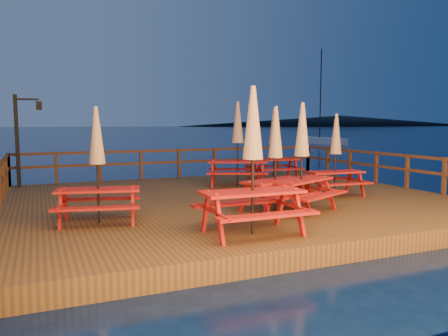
{
  "coord_description": "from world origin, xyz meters",
  "views": [
    {
      "loc": [
        -4.96,
        -11.07,
        2.51
      ],
      "look_at": [
        0.05,
        0.6,
        1.18
      ],
      "focal_mm": 35.0,
      "sensor_mm": 36.0,
      "label": 1
    }
  ],
  "objects_px": {
    "lamp_post": "(22,132)",
    "picnic_table_0": "(275,157)",
    "sailboat": "(322,141)",
    "picnic_table_2": "(274,143)",
    "picnic_table_1": "(253,158)"
  },
  "relations": [
    {
      "from": "lamp_post",
      "to": "picnic_table_0",
      "type": "relative_size",
      "value": 1.21
    },
    {
      "from": "lamp_post",
      "to": "picnic_table_0",
      "type": "xyz_separation_m",
      "value": [
        5.6,
        -6.65,
        -0.51
      ]
    },
    {
      "from": "sailboat",
      "to": "picnic_table_2",
      "type": "xyz_separation_m",
      "value": [
        -22.4,
        -28.02,
        1.38
      ]
    },
    {
      "from": "lamp_post",
      "to": "picnic_table_2",
      "type": "bearing_deg",
      "value": -11.89
    },
    {
      "from": "lamp_post",
      "to": "sailboat",
      "type": "xyz_separation_m",
      "value": [
        30.76,
        26.26,
        -1.83
      ]
    },
    {
      "from": "sailboat",
      "to": "picnic_table_2",
      "type": "distance_m",
      "value": 35.9
    },
    {
      "from": "picnic_table_1",
      "to": "picnic_table_2",
      "type": "bearing_deg",
      "value": 58.39
    },
    {
      "from": "picnic_table_1",
      "to": "picnic_table_2",
      "type": "distance_m",
      "value": 7.88
    },
    {
      "from": "picnic_table_1",
      "to": "picnic_table_2",
      "type": "height_order",
      "value": "picnic_table_1"
    },
    {
      "from": "sailboat",
      "to": "lamp_post",
      "type": "bearing_deg",
      "value": -140.64
    },
    {
      "from": "picnic_table_0",
      "to": "picnic_table_1",
      "type": "bearing_deg",
      "value": -149.95
    },
    {
      "from": "picnic_table_0",
      "to": "sailboat",
      "type": "bearing_deg",
      "value": 33.06
    },
    {
      "from": "lamp_post",
      "to": "picnic_table_0",
      "type": "distance_m",
      "value": 8.71
    },
    {
      "from": "lamp_post",
      "to": "picnic_table_0",
      "type": "height_order",
      "value": "lamp_post"
    },
    {
      "from": "sailboat",
      "to": "picnic_table_0",
      "type": "xyz_separation_m",
      "value": [
        -25.15,
        -32.91,
        1.32
      ]
    }
  ]
}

